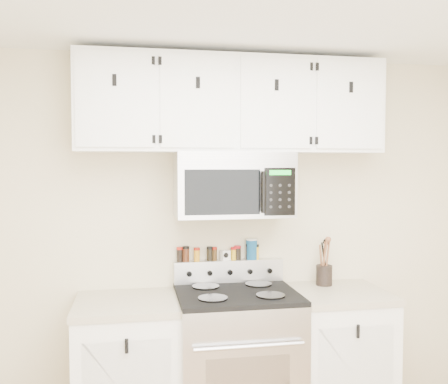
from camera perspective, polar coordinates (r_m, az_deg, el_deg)
name	(u,v)px	position (r m, az deg, el deg)	size (l,w,h in m)	color
back_wall	(228,238)	(3.49, 0.42, -5.26)	(3.50, 0.01, 2.50)	beige
range	(237,363)	(3.39, 1.47, -18.91)	(0.76, 0.65, 1.10)	#B7B7BA
base_cabinet_left	(128,373)	(3.36, -10.94, -19.65)	(0.64, 0.62, 0.92)	white
base_cabinet_right	(336,358)	(3.61, 12.73, -18.00)	(0.64, 0.62, 0.92)	white
microwave	(233,185)	(3.27, 1.05, 0.86)	(0.76, 0.44, 0.42)	#9E9EA3
upper_cabinets	(232,105)	(3.32, 0.97, 9.89)	(2.00, 0.35, 0.62)	white
utensil_crock	(324,274)	(3.59, 11.37, -9.12)	(0.11, 0.11, 0.33)	black
kitchen_timer	(225,255)	(3.47, 0.14, -7.24)	(0.06, 0.05, 0.07)	white
salt_canister	(252,249)	(3.50, 3.16, -6.52)	(0.08, 0.08, 0.14)	navy
spice_jar_0	(180,254)	(3.43, -5.09, -7.11)	(0.04, 0.04, 0.10)	black
spice_jar_1	(186,254)	(3.43, -4.38, -7.06)	(0.05, 0.05, 0.10)	#442010
spice_jar_2	(197,254)	(3.44, -3.12, -7.13)	(0.04, 0.04, 0.09)	orange
spice_jar_3	(210,254)	(3.45, -1.62, -7.05)	(0.04, 0.04, 0.10)	black
spice_jar_4	(214,254)	(3.46, -1.11, -7.06)	(0.04, 0.04, 0.09)	#3F280F
spice_jar_5	(234,253)	(3.48, 1.13, -7.03)	(0.04, 0.04, 0.09)	gold
spice_jar_6	(237,253)	(3.49, 1.55, -6.95)	(0.05, 0.05, 0.10)	black
spice_jar_7	(249,252)	(3.50, 2.82, -6.81)	(0.04, 0.04, 0.11)	#3B280E
spice_jar_8	(256,252)	(3.52, 3.66, -6.83)	(0.04, 0.04, 0.10)	gold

